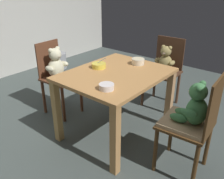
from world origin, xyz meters
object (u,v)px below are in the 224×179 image
object	(u,v)px
teddy_chair_near_front	(193,115)
teddy_chair_far_center	(57,70)
porridge_bowl_white_near_left	(107,87)
dining_table	(116,84)
porridge_bowl_cream_near_right	(138,61)
teddy_chair_near_right	(165,65)
porridge_bowl_yellow_far_center	(99,65)
metal_pail	(58,61)

from	to	relation	value
teddy_chair_near_front	teddy_chair_far_center	size ratio (longest dim) A/B	1.05
porridge_bowl_white_near_left	dining_table	bearing A→B (deg)	27.26
teddy_chair_near_front	porridge_bowl_cream_near_right	bearing A→B (deg)	-30.55
teddy_chair_near_right	porridge_bowl_yellow_far_center	xyz separation A→B (m)	(-0.96, 0.28, 0.20)
porridge_bowl_yellow_far_center	teddy_chair_near_right	bearing A→B (deg)	-16.15
dining_table	porridge_bowl_white_near_left	bearing A→B (deg)	-152.74
teddy_chair_far_center	porridge_bowl_cream_near_right	world-z (taller)	teddy_chair_far_center
teddy_chair_far_center	porridge_bowl_cream_near_right	bearing A→B (deg)	23.51
teddy_chair_near_front	metal_pail	bearing A→B (deg)	-22.57
dining_table	teddy_chair_near_right	bearing A→B (deg)	-2.73
teddy_chair_near_right	porridge_bowl_cream_near_right	xyz separation A→B (m)	(-0.60, 0.02, 0.20)
metal_pail	teddy_chair_near_right	bearing A→B (deg)	-89.83
teddy_chair_far_center	porridge_bowl_yellow_far_center	world-z (taller)	teddy_chair_far_center
teddy_chair_near_right	porridge_bowl_cream_near_right	distance (m)	0.63
porridge_bowl_white_near_left	porridge_bowl_cream_near_right	bearing A→B (deg)	12.56
teddy_chair_near_front	teddy_chair_near_right	distance (m)	1.29
teddy_chair_near_front	metal_pail	distance (m)	3.19
teddy_chair_near_right	teddy_chair_near_front	bearing A→B (deg)	35.37
teddy_chair_far_center	porridge_bowl_white_near_left	world-z (taller)	teddy_chair_far_center
teddy_chair_near_front	porridge_bowl_yellow_far_center	bearing A→B (deg)	-6.82
dining_table	porridge_bowl_white_near_left	distance (m)	0.43
teddy_chair_far_center	porridge_bowl_white_near_left	xyz separation A→B (m)	(-0.28, -1.04, 0.18)
teddy_chair_near_front	teddy_chair_far_center	xyz separation A→B (m)	(-0.02, 1.71, -0.00)
teddy_chair_near_right	porridge_bowl_cream_near_right	world-z (taller)	teddy_chair_near_right
porridge_bowl_white_near_left	teddy_chair_near_front	bearing A→B (deg)	-65.34
porridge_bowl_cream_near_right	porridge_bowl_white_near_left	distance (m)	0.73
dining_table	porridge_bowl_cream_near_right	world-z (taller)	porridge_bowl_cream_near_right
teddy_chair_near_right	porridge_bowl_cream_near_right	bearing A→B (deg)	-5.30
porridge_bowl_cream_near_right	teddy_chair_far_center	bearing A→B (deg)	116.24
porridge_bowl_cream_near_right	dining_table	bearing A→B (deg)	176.22
porridge_bowl_yellow_far_center	metal_pail	size ratio (longest dim) A/B	0.53
teddy_chair_near_right	dining_table	bearing A→B (deg)	-5.94
teddy_chair_far_center	teddy_chair_near_front	bearing A→B (deg)	-1.94
teddy_chair_far_center	porridge_bowl_yellow_far_center	bearing A→B (deg)	4.08
dining_table	porridge_bowl_white_near_left	xyz separation A→B (m)	(-0.36, -0.18, 0.15)
teddy_chair_far_center	porridge_bowl_white_near_left	bearing A→B (deg)	-17.90
teddy_chair_near_right	metal_pail	distance (m)	2.23
teddy_chair_near_front	porridge_bowl_yellow_far_center	size ratio (longest dim) A/B	5.98
teddy_chair_near_front	porridge_bowl_white_near_left	bearing A→B (deg)	20.55
dining_table	porridge_bowl_cream_near_right	xyz separation A→B (m)	(0.36, -0.02, 0.16)
teddy_chair_near_front	teddy_chair_near_right	size ratio (longest dim) A/B	1.05
dining_table	porridge_bowl_yellow_far_center	world-z (taller)	porridge_bowl_yellow_far_center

